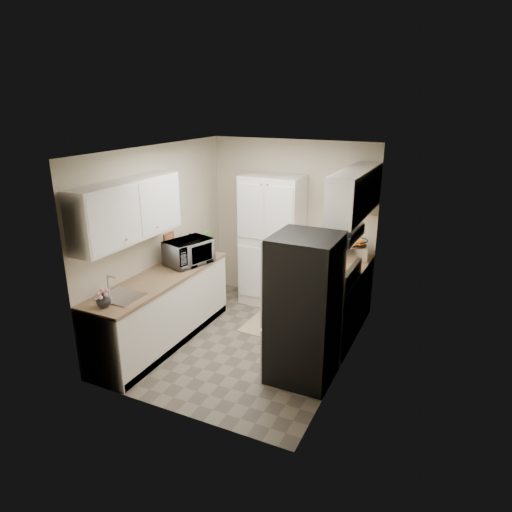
{
  "coord_description": "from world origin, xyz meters",
  "views": [
    {
      "loc": [
        2.42,
        -4.77,
        3.06
      ],
      "look_at": [
        0.08,
        0.15,
        1.17
      ],
      "focal_mm": 32.0,
      "sensor_mm": 36.0,
      "label": 1
    }
  ],
  "objects_px": {
    "toaster_oven": "(356,252)",
    "wine_bottle": "(190,246)",
    "refrigerator": "(304,309)",
    "pantry_cabinet": "(272,241)",
    "electric_range": "(327,311)",
    "microwave": "(189,252)"
  },
  "relations": [
    {
      "from": "toaster_oven",
      "to": "wine_bottle",
      "type": "bearing_deg",
      "value": -176.1
    },
    {
      "from": "refrigerator",
      "to": "wine_bottle",
      "type": "xyz_separation_m",
      "value": [
        -1.99,
        0.78,
        0.23
      ]
    },
    {
      "from": "pantry_cabinet",
      "to": "electric_range",
      "type": "relative_size",
      "value": 1.77
    },
    {
      "from": "electric_range",
      "to": "microwave",
      "type": "bearing_deg",
      "value": -171.96
    },
    {
      "from": "refrigerator",
      "to": "toaster_oven",
      "type": "xyz_separation_m",
      "value": [
        0.15,
        1.69,
        0.17
      ]
    },
    {
      "from": "pantry_cabinet",
      "to": "microwave",
      "type": "height_order",
      "value": "pantry_cabinet"
    },
    {
      "from": "electric_range",
      "to": "refrigerator",
      "type": "height_order",
      "value": "refrigerator"
    },
    {
      "from": "pantry_cabinet",
      "to": "electric_range",
      "type": "xyz_separation_m",
      "value": [
        1.17,
        -0.93,
        -0.52
      ]
    },
    {
      "from": "pantry_cabinet",
      "to": "electric_range",
      "type": "bearing_deg",
      "value": -38.22
    },
    {
      "from": "electric_range",
      "to": "microwave",
      "type": "height_order",
      "value": "microwave"
    },
    {
      "from": "toaster_oven",
      "to": "electric_range",
      "type": "bearing_deg",
      "value": -116.4
    },
    {
      "from": "pantry_cabinet",
      "to": "refrigerator",
      "type": "height_order",
      "value": "pantry_cabinet"
    },
    {
      "from": "wine_bottle",
      "to": "toaster_oven",
      "type": "relative_size",
      "value": 0.9
    },
    {
      "from": "electric_range",
      "to": "refrigerator",
      "type": "relative_size",
      "value": 0.66
    },
    {
      "from": "refrigerator",
      "to": "electric_range",
      "type": "bearing_deg",
      "value": 87.52
    },
    {
      "from": "wine_bottle",
      "to": "toaster_oven",
      "type": "bearing_deg",
      "value": 23.0
    },
    {
      "from": "electric_range",
      "to": "wine_bottle",
      "type": "relative_size",
      "value": 3.56
    },
    {
      "from": "pantry_cabinet",
      "to": "microwave",
      "type": "xyz_separation_m",
      "value": [
        -0.71,
        -1.19,
        0.09
      ]
    },
    {
      "from": "pantry_cabinet",
      "to": "refrigerator",
      "type": "distance_m",
      "value": 2.07
    },
    {
      "from": "pantry_cabinet",
      "to": "toaster_oven",
      "type": "relative_size",
      "value": 5.69
    },
    {
      "from": "electric_range",
      "to": "refrigerator",
      "type": "distance_m",
      "value": 0.88
    },
    {
      "from": "microwave",
      "to": "pantry_cabinet",
      "type": "bearing_deg",
      "value": -13.48
    }
  ]
}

